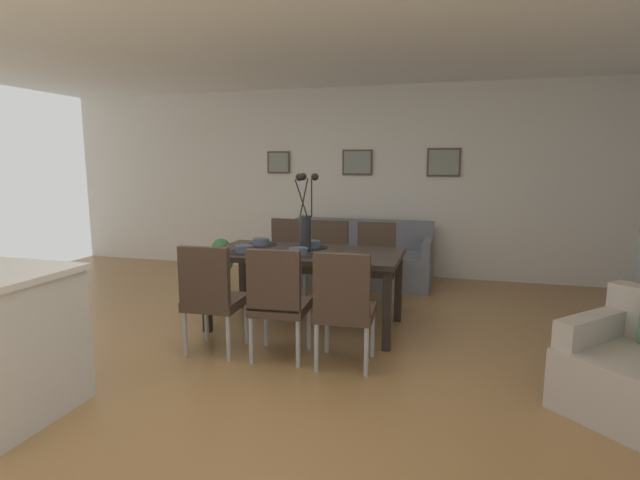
{
  "coord_description": "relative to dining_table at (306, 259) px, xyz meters",
  "views": [
    {
      "loc": [
        1.45,
        -3.54,
        1.58
      ],
      "look_at": [
        0.18,
        0.92,
        0.83
      ],
      "focal_mm": 27.26,
      "sensor_mm": 36.0,
      "label": 1
    }
  ],
  "objects": [
    {
      "name": "back_wall_panel",
      "position": [
        -0.08,
        2.48,
        0.64
      ],
      "size": [
        9.0,
        0.1,
        2.6
      ],
      "primitive_type": "cube",
      "color": "silver",
      "rests_on": "ground"
    },
    {
      "name": "ground_plane",
      "position": [
        -0.08,
        -0.77,
        -0.66
      ],
      "size": [
        9.0,
        9.0,
        0.0
      ],
      "primitive_type": "plane",
      "color": "olive"
    },
    {
      "name": "framed_picture_center",
      "position": [
        -0.0,
        2.41,
        0.91
      ],
      "size": [
        0.42,
        0.03,
        0.35
      ],
      "color": "#473828"
    },
    {
      "name": "ceiling_panel",
      "position": [
        -0.08,
        -0.37,
        1.98
      ],
      "size": [
        9.0,
        7.2,
        0.08
      ],
      "primitive_type": "cube",
      "color": "white"
    },
    {
      "name": "placemat_near_left",
      "position": [
        -0.54,
        -0.21,
        0.08
      ],
      "size": [
        0.32,
        0.32,
        0.01
      ],
      "primitive_type": "cylinder",
      "color": "black",
      "rests_on": "dining_table"
    },
    {
      "name": "placemat_far_left",
      "position": [
        -0.0,
        -0.21,
        0.08
      ],
      "size": [
        0.32,
        0.32,
        0.01
      ],
      "primitive_type": "cylinder",
      "color": "black",
      "rests_on": "dining_table"
    },
    {
      "name": "placemat_near_right",
      "position": [
        -0.54,
        0.21,
        0.08
      ],
      "size": [
        0.32,
        0.32,
        0.01
      ],
      "primitive_type": "cylinder",
      "color": "black",
      "rests_on": "dining_table"
    },
    {
      "name": "dining_table",
      "position": [
        0.0,
        0.0,
        0.0
      ],
      "size": [
        1.8,
        0.92,
        0.74
      ],
      "color": "black",
      "rests_on": "ground"
    },
    {
      "name": "bowl_far_right",
      "position": [
        -0.0,
        0.21,
        0.12
      ],
      "size": [
        0.17,
        0.17,
        0.07
      ],
      "color": "#475166",
      "rests_on": "dining_table"
    },
    {
      "name": "potted_plant",
      "position": [
        -1.39,
        0.91,
        -0.29
      ],
      "size": [
        0.36,
        0.36,
        0.67
      ],
      "color": "brown",
      "rests_on": "ground"
    },
    {
      "name": "framed_picture_left",
      "position": [
        -1.17,
        2.41,
        0.91
      ],
      "size": [
        0.34,
        0.03,
        0.32
      ],
      "color": "#473828"
    },
    {
      "name": "centerpiece_vase",
      "position": [
        0.0,
        0.0,
        0.36
      ],
      "size": [
        0.21,
        0.23,
        0.73
      ],
      "color": "#232326",
      "rests_on": "dining_table"
    },
    {
      "name": "sofa",
      "position": [
        0.13,
        1.89,
        -0.38
      ],
      "size": [
        1.9,
        0.84,
        0.8
      ],
      "color": "slate",
      "rests_on": "ground"
    },
    {
      "name": "dining_chair_far_left",
      "position": [
        0.04,
        -0.84,
        -0.15
      ],
      "size": [
        0.47,
        0.47,
        0.92
      ],
      "color": "#3D2D23",
      "rests_on": "ground"
    },
    {
      "name": "dining_chair_mid_left",
      "position": [
        0.57,
        -0.84,
        -0.15
      ],
      "size": [
        0.46,
        0.46,
        0.92
      ],
      "color": "#3D2D23",
      "rests_on": "ground"
    },
    {
      "name": "dining_chair_far_right",
      "position": [
        -0.01,
        0.86,
        -0.15
      ],
      "size": [
        0.46,
        0.46,
        0.92
      ],
      "color": "#3D2D23",
      "rests_on": "ground"
    },
    {
      "name": "placemat_far_right",
      "position": [
        -0.0,
        0.21,
        0.08
      ],
      "size": [
        0.32,
        0.32,
        0.01
      ],
      "primitive_type": "cylinder",
      "color": "black",
      "rests_on": "dining_table"
    },
    {
      "name": "dining_chair_near_left",
      "position": [
        -0.53,
        -0.87,
        -0.15
      ],
      "size": [
        0.46,
        0.46,
        0.92
      ],
      "color": "#3D2D23",
      "rests_on": "ground"
    },
    {
      "name": "bowl_near_right",
      "position": [
        -0.54,
        0.21,
        0.12
      ],
      "size": [
        0.17,
        0.17,
        0.07
      ],
      "color": "#475166",
      "rests_on": "dining_table"
    },
    {
      "name": "bowl_far_left",
      "position": [
        -0.0,
        -0.21,
        0.12
      ],
      "size": [
        0.17,
        0.17,
        0.07
      ],
      "color": "#475166",
      "rests_on": "dining_table"
    },
    {
      "name": "dining_chair_near_right",
      "position": [
        -0.52,
        0.88,
        -0.15
      ],
      "size": [
        0.46,
        0.46,
        0.92
      ],
      "color": "#3D2D23",
      "rests_on": "ground"
    },
    {
      "name": "bowl_near_left",
      "position": [
        -0.54,
        -0.21,
        0.12
      ],
      "size": [
        0.17,
        0.17,
        0.07
      ],
      "color": "#475166",
      "rests_on": "dining_table"
    },
    {
      "name": "dining_chair_mid_right",
      "position": [
        0.53,
        0.86,
        -0.15
      ],
      "size": [
        0.47,
        0.47,
        0.92
      ],
      "color": "#3D2D23",
      "rests_on": "ground"
    },
    {
      "name": "framed_picture_right",
      "position": [
        1.17,
        2.41,
        0.91
      ],
      "size": [
        0.44,
        0.03,
        0.38
      ],
      "color": "#473828"
    }
  ]
}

